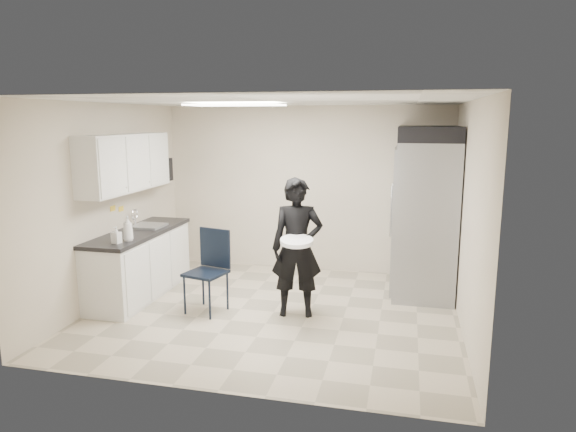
% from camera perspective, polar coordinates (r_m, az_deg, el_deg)
% --- Properties ---
extents(floor, '(4.50, 4.50, 0.00)m').
position_cam_1_polar(floor, '(6.59, -1.57, -10.59)').
color(floor, '#B3A58D').
rests_on(floor, ground).
extents(ceiling, '(4.50, 4.50, 0.00)m').
position_cam_1_polar(ceiling, '(6.14, -1.70, 12.65)').
color(ceiling, silver).
rests_on(ceiling, back_wall).
extents(back_wall, '(4.50, 0.00, 4.50)m').
position_cam_1_polar(back_wall, '(8.16, 1.96, 3.02)').
color(back_wall, beige).
rests_on(back_wall, floor).
extents(left_wall, '(0.00, 4.00, 4.00)m').
position_cam_1_polar(left_wall, '(7.14, -19.38, 1.30)').
color(left_wall, beige).
rests_on(left_wall, floor).
extents(right_wall, '(0.00, 4.00, 4.00)m').
position_cam_1_polar(right_wall, '(6.07, 19.37, -0.27)').
color(right_wall, beige).
rests_on(right_wall, floor).
extents(ceiling_panel, '(1.20, 0.60, 0.02)m').
position_cam_1_polar(ceiling_panel, '(6.69, -5.88, 12.18)').
color(ceiling_panel, white).
rests_on(ceiling_panel, ceiling).
extents(lower_counter, '(0.60, 1.90, 0.86)m').
position_cam_1_polar(lower_counter, '(7.34, -16.14, -5.23)').
color(lower_counter, silver).
rests_on(lower_counter, floor).
extents(countertop, '(0.64, 1.95, 0.05)m').
position_cam_1_polar(countertop, '(7.23, -16.33, -1.76)').
color(countertop, black).
rests_on(countertop, lower_counter).
extents(sink, '(0.42, 0.40, 0.14)m').
position_cam_1_polar(sink, '(7.44, -15.25, -1.48)').
color(sink, gray).
rests_on(sink, countertop).
extents(faucet, '(0.02, 0.02, 0.24)m').
position_cam_1_polar(faucet, '(7.50, -16.65, -0.28)').
color(faucet, silver).
rests_on(faucet, countertop).
extents(upper_cabinets, '(0.35, 1.80, 0.75)m').
position_cam_1_polar(upper_cabinets, '(7.15, -17.60, 5.67)').
color(upper_cabinets, silver).
rests_on(upper_cabinets, left_wall).
extents(towel_dispenser, '(0.22, 0.30, 0.35)m').
position_cam_1_polar(towel_dispenser, '(8.21, -13.82, 5.01)').
color(towel_dispenser, black).
rests_on(towel_dispenser, left_wall).
extents(notice_sticker_left, '(0.00, 0.12, 0.07)m').
position_cam_1_polar(notice_sticker_left, '(7.23, -18.88, 0.80)').
color(notice_sticker_left, yellow).
rests_on(notice_sticker_left, left_wall).
extents(notice_sticker_right, '(0.00, 0.12, 0.07)m').
position_cam_1_polar(notice_sticker_right, '(7.41, -18.05, 0.76)').
color(notice_sticker_right, yellow).
rests_on(notice_sticker_right, left_wall).
extents(commercial_fridge, '(0.80, 1.35, 2.10)m').
position_cam_1_polar(commercial_fridge, '(7.33, 14.97, -0.20)').
color(commercial_fridge, gray).
rests_on(commercial_fridge, floor).
extents(fridge_compressor, '(0.80, 1.35, 0.20)m').
position_cam_1_polar(fridge_compressor, '(7.21, 15.42, 8.81)').
color(fridge_compressor, black).
rests_on(fridge_compressor, commercial_fridge).
extents(folding_chair, '(0.54, 0.54, 1.01)m').
position_cam_1_polar(folding_chair, '(6.51, -9.14, -6.30)').
color(folding_chair, black).
rests_on(folding_chair, floor).
extents(man_tuxedo, '(0.69, 0.53, 1.71)m').
position_cam_1_polar(man_tuxedo, '(6.25, 1.02, -3.54)').
color(man_tuxedo, black).
rests_on(man_tuxedo, floor).
extents(bucket_lid, '(0.46, 0.46, 0.05)m').
position_cam_1_polar(bucket_lid, '(5.98, 0.98, -2.81)').
color(bucket_lid, white).
rests_on(bucket_lid, man_tuxedo).
extents(soap_bottle_a, '(0.17, 0.17, 0.31)m').
position_cam_1_polar(soap_bottle_a, '(6.63, -17.37, -1.32)').
color(soap_bottle_a, silver).
rests_on(soap_bottle_a, countertop).
extents(soap_bottle_b, '(0.11, 0.11, 0.21)m').
position_cam_1_polar(soap_bottle_b, '(6.54, -18.54, -2.01)').
color(soap_bottle_b, silver).
rests_on(soap_bottle_b, countertop).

